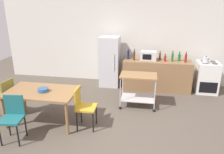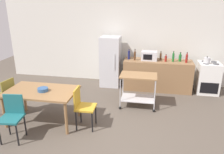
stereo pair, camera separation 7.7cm
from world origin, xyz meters
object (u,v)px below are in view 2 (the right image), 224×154
(chair_mustard, at_px, (83,105))
(microwave, at_px, (149,56))
(fruit_bowl, at_px, (43,90))
(kettle, at_px, (207,60))
(chair_teal, at_px, (12,115))
(bottle_hot_sauce, at_px, (166,59))
(bottle_olive_oil, at_px, (180,58))
(bottle_soy_sauce, at_px, (129,55))
(bottle_sesame_oil, at_px, (161,56))
(bottle_vinegar, at_px, (187,58))
(kitchen_cart, at_px, (138,85))
(dining_table, at_px, (42,94))
(refrigerator, at_px, (111,62))
(chair_olive, at_px, (5,94))
(stove_oven, at_px, (208,78))
(bottle_wine, at_px, (135,56))
(bottle_sparkling_water, at_px, (173,57))

(chair_mustard, bearing_deg, microwave, -29.18)
(fruit_bowl, xyz_separation_m, kettle, (3.76, 2.35, 0.21))
(chair_teal, height_order, microwave, microwave)
(bottle_hot_sauce, height_order, fruit_bowl, bottle_hot_sauce)
(chair_mustard, relative_size, microwave, 1.93)
(microwave, relative_size, bottle_olive_oil, 1.70)
(bottle_soy_sauce, relative_size, fruit_bowl, 1.38)
(bottle_sesame_oil, xyz_separation_m, bottle_vinegar, (0.72, -0.17, 0.02))
(bottle_vinegar, bearing_deg, kitchen_cart, -136.75)
(dining_table, bearing_deg, bottle_soy_sauce, 56.11)
(chair_teal, xyz_separation_m, bottle_vinegar, (3.54, 3.03, 0.51))
(bottle_sesame_oil, bearing_deg, chair_teal, -131.40)
(bottle_soy_sauce, distance_m, bottle_hot_sauce, 1.08)
(refrigerator, xyz_separation_m, bottle_olive_oil, (2.07, -0.05, 0.23))
(kitchen_cart, xyz_separation_m, bottle_vinegar, (1.27, 1.19, 0.45))
(chair_teal, relative_size, kettle, 3.71)
(chair_olive, relative_size, refrigerator, 0.57)
(stove_oven, xyz_separation_m, refrigerator, (-2.90, 0.08, 0.32))
(chair_mustard, height_order, bottle_vinegar, bottle_vinegar)
(stove_oven, relative_size, bottle_wine, 2.77)
(bottle_soy_sauce, bearing_deg, microwave, 1.24)
(chair_mustard, relative_size, bottle_soy_sauce, 2.89)
(bottle_sesame_oil, bearing_deg, microwave, -168.37)
(refrigerator, xyz_separation_m, bottle_hot_sauce, (1.66, -0.15, 0.21))
(chair_mustard, xyz_separation_m, bottle_soy_sauce, (0.68, 2.48, 0.52))
(bottle_vinegar, distance_m, fruit_bowl, 4.00)
(bottle_sparkling_water, bearing_deg, bottle_soy_sauce, 178.30)
(refrigerator, distance_m, kitchen_cart, 1.68)
(bottle_vinegar, xyz_separation_m, fruit_bowl, (-3.22, -2.36, -0.24))
(bottle_sparkling_water, height_order, bottle_olive_oil, bottle_sparkling_water)
(kitchen_cart, bearing_deg, bottle_hot_sauce, 60.23)
(dining_table, height_order, chair_mustard, chair_mustard)
(kitchen_cart, distance_m, bottle_sesame_oil, 1.53)
(bottle_sparkling_water, bearing_deg, bottle_hot_sauce, -172.59)
(chair_olive, xyz_separation_m, microwave, (3.21, 2.29, 0.51))
(kitchen_cart, bearing_deg, bottle_olive_oil, 49.89)
(chair_olive, distance_m, bottle_olive_oil, 4.74)
(chair_olive, relative_size, kitchen_cart, 0.98)
(bottle_hot_sauce, relative_size, bottle_vinegar, 0.71)
(bottle_olive_oil, bearing_deg, chair_mustard, -130.87)
(kitchen_cart, height_order, kettle, kettle)
(chair_mustard, relative_size, bottle_hot_sauce, 4.15)
(bottle_soy_sauce, height_order, bottle_sparkling_water, bottle_sparkling_water)
(kettle, bearing_deg, bottle_vinegar, 178.93)
(chair_olive, relative_size, bottle_hot_sauce, 4.15)
(refrigerator, relative_size, fruit_bowl, 6.94)
(dining_table, xyz_separation_m, stove_oven, (3.94, 2.41, -0.22))
(bottle_sparkling_water, bearing_deg, dining_table, -140.79)
(kitchen_cart, xyz_separation_m, bottle_hot_sauce, (0.69, 1.21, 0.41))
(kitchen_cart, height_order, bottle_soy_sauce, bottle_soy_sauce)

